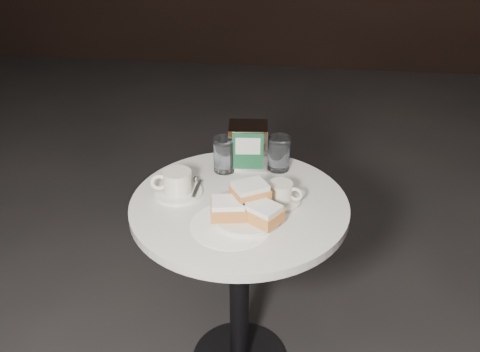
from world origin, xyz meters
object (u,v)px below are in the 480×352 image
Objects in this scene: coffee_cup_right at (281,194)px; napkin_dispenser at (248,146)px; coffee_cup_left at (177,184)px; cafe_table at (239,251)px; water_glass_right at (279,154)px; beignet_plate at (247,208)px; water_glass_left at (224,155)px.

napkin_dispenser is (-0.13, 0.22, 0.05)m from coffee_cup_right.
coffee_cup_left reaches higher than coffee_cup_right.
cafe_table is 6.05× the size of water_glass_right.
coffee_cup_right is at bearing -14.54° from coffee_cup_left.
coffee_cup_left is 0.38m from water_glass_right.
beignet_plate is at bearing -103.59° from water_glass_right.
coffee_cup_left reaches higher than cafe_table.
water_glass_left is (-0.08, 0.20, 0.26)m from cafe_table.
coffee_cup_left is at bearing -147.12° from water_glass_right.
napkin_dispenser reaches higher than water_glass_left.
coffee_cup_left is at bearing 154.70° from beignet_plate.
water_glass_right is at bearing 10.12° from water_glass_left.
coffee_cup_left is at bearing -126.97° from water_glass_left.
napkin_dispenser is (-0.11, 0.01, 0.02)m from water_glass_right.
beignet_plate is 0.27m from coffee_cup_left.
water_glass_left is at bearing 111.32° from cafe_table.
coffee_cup_left is at bearing 172.82° from cafe_table.
beignet_plate is 0.33m from water_glass_right.
water_glass_right is 0.11m from napkin_dispenser.
coffee_cup_left is at bearing -139.01° from napkin_dispenser.
coffee_cup_left is (-0.21, 0.03, 0.23)m from cafe_table.
beignet_plate is at bearing -89.68° from napkin_dispenser.
beignet_plate is at bearing -68.71° from water_glass_left.
beignet_plate is at bearing -38.68° from coffee_cup_left.
cafe_table is at bearing -115.67° from water_glass_right.
coffee_cup_right is 0.21m from water_glass_right.
beignet_plate is 0.31m from water_glass_left.
water_glass_left reaches higher than coffee_cup_right.
water_glass_right is at bearing -11.71° from napkin_dispenser.
beignet_plate is 1.54× the size of napkin_dispenser.
coffee_cup_right is at bearing 47.85° from beignet_plate.
coffee_cup_right is at bearing 8.35° from cafe_table.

